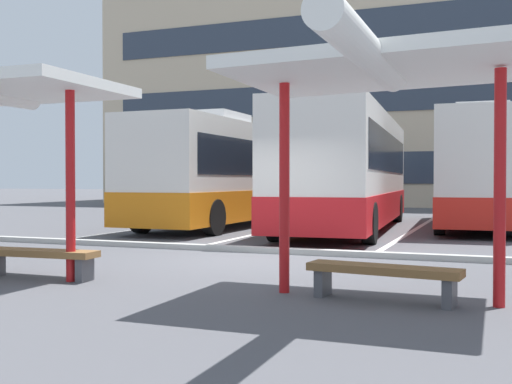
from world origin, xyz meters
TOP-DOWN VIEW (x-y plane):
  - ground_plane at (0.00, 0.00)m, footprint 160.00×160.00m
  - terminal_building at (0.02, 31.59)m, footprint 40.50×14.95m
  - coach_bus_0 at (-4.00, 8.50)m, footprint 2.68×11.37m
  - coach_bus_1 at (0.09, 7.81)m, footprint 3.34×11.78m
  - coach_bus_2 at (3.81, 10.54)m, footprint 3.03×10.45m
  - lane_stripe_0 at (-5.98, 9.27)m, footprint 0.16×14.00m
  - lane_stripe_1 at (-1.99, 9.27)m, footprint 0.16×14.00m
  - lane_stripe_2 at (1.99, 9.27)m, footprint 0.16×14.00m
  - bench_3 at (-2.23, -3.30)m, footprint 1.94×0.54m
  - waiting_shelter_2 at (3.01, -3.30)m, footprint 3.71×4.46m
  - bench_4 at (3.01, -3.19)m, footprint 1.96×0.67m
  - platform_kerb at (0.00, 1.16)m, footprint 44.00×0.24m

SIDE VIEW (x-z plane):
  - ground_plane at x=0.00m, z-range 0.00..0.00m
  - lane_stripe_0 at x=-5.98m, z-range 0.00..0.01m
  - lane_stripe_1 at x=-1.99m, z-range 0.00..0.01m
  - lane_stripe_2 at x=1.99m, z-range 0.00..0.01m
  - platform_kerb at x=0.00m, z-range 0.00..0.12m
  - bench_4 at x=3.01m, z-range 0.12..0.57m
  - bench_3 at x=-2.23m, z-range 0.12..0.57m
  - coach_bus_0 at x=-4.00m, z-range -0.15..3.51m
  - coach_bus_1 at x=0.09m, z-range -0.14..3.67m
  - coach_bus_2 at x=3.81m, z-range -0.14..3.67m
  - waiting_shelter_2 at x=3.01m, z-range 1.31..4.38m
  - terminal_building at x=0.02m, z-range -1.37..21.59m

